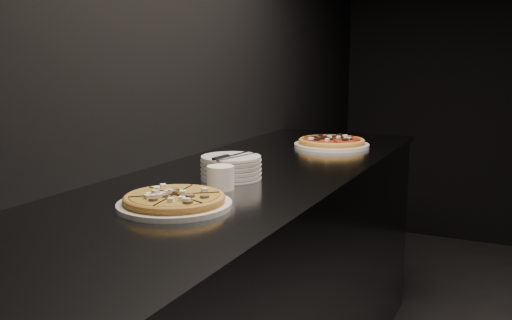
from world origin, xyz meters
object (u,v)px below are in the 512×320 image
at_px(cutlery, 231,156).
at_px(counter, 246,294).
at_px(pizza_mushroom, 174,201).
at_px(plate_stack, 231,167).
at_px(pizza_tomato, 332,142).
at_px(ramekin, 221,177).

bearing_deg(cutlery, counter, 97.99).
xyz_separation_m(pizza_mushroom, cutlery, (-0.03, 0.39, 0.06)).
height_order(plate_stack, cutlery, cutlery).
relative_size(counter, pizza_tomato, 7.18).
bearing_deg(pizza_tomato, cutlery, -96.28).
xyz_separation_m(counter, pizza_mushroom, (0.03, -0.51, 0.48)).
bearing_deg(pizza_tomato, ramekin, -92.91).
bearing_deg(pizza_mushroom, cutlery, 94.71).
relative_size(pizza_mushroom, cutlery, 1.71).
relative_size(pizza_mushroom, plate_stack, 1.78).
distance_m(counter, cutlery, 0.55).
distance_m(plate_stack, ramekin, 0.17).
relative_size(plate_stack, ramekin, 2.40).
bearing_deg(cutlery, ramekin, -67.75).
bearing_deg(pizza_tomato, counter, -97.57).
bearing_deg(pizza_tomato, plate_stack, -96.99).
bearing_deg(counter, pizza_tomato, 82.43).
xyz_separation_m(plate_stack, ramekin, (0.05, -0.16, 0.00)).
bearing_deg(plate_stack, counter, 86.97).
height_order(pizza_mushroom, pizza_tomato, pizza_tomato).
xyz_separation_m(pizza_mushroom, pizza_tomato, (0.06, 1.20, 0.00)).
height_order(counter, pizza_tomato, pizza_tomato).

